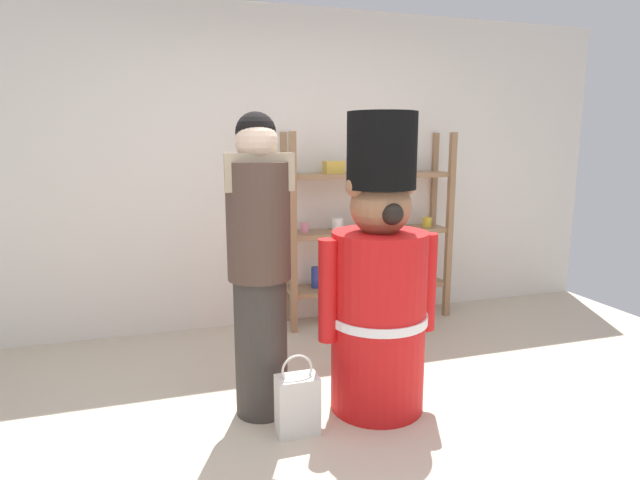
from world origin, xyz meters
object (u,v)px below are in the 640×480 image
object	(u,v)px
shopping_bag	(297,403)
teddy_bear_guard	(379,287)
merchandise_shelf	(368,229)
person_shopper	(259,262)

from	to	relation	value
shopping_bag	teddy_bear_guard	bearing A→B (deg)	14.71
merchandise_shelf	teddy_bear_guard	xyz separation A→B (m)	(-0.54, -1.47, -0.07)
person_shopper	teddy_bear_guard	bearing A→B (deg)	-12.10
shopping_bag	person_shopper	bearing A→B (deg)	116.35
person_shopper	shopping_bag	xyz separation A→B (m)	(0.14, -0.28, -0.72)
person_shopper	shopping_bag	world-z (taller)	person_shopper
teddy_bear_guard	shopping_bag	distance (m)	0.78
merchandise_shelf	teddy_bear_guard	world-z (taller)	teddy_bear_guard
teddy_bear_guard	shopping_bag	world-z (taller)	teddy_bear_guard
person_shopper	shopping_bag	distance (m)	0.78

